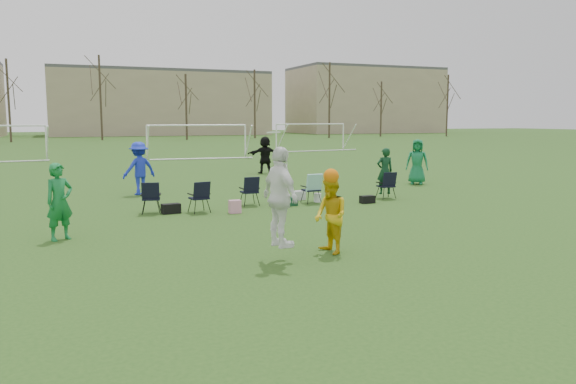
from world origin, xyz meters
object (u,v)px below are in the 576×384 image
goal_mid (197,132)px  center_contest (302,205)px  fielder_green_near (59,202)px  fielder_blue (139,168)px  fielder_green_far (417,162)px  fielder_black (265,155)px  goal_right (311,129)px

goal_mid → center_contest: bearing=-95.3°
fielder_green_near → goal_mid: 28.74m
center_contest → goal_mid: (5.03, 30.85, 0.80)m
fielder_blue → fielder_green_far: size_ratio=1.01×
fielder_green_far → fielder_blue: bearing=-148.7°
center_contest → goal_mid: bearing=80.7°
fielder_green_near → fielder_black: 17.03m
fielder_green_near → center_contest: size_ratio=0.70×
fielder_blue → fielder_green_far: fielder_blue is taller
fielder_green_far → goal_right: (7.00, 26.56, 0.93)m
fielder_green_far → goal_right: bearing=111.7°
center_contest → fielder_black: bearing=72.5°
fielder_black → goal_right: size_ratio=0.27×
fielder_blue → goal_mid: 20.68m
fielder_blue → center_contest: size_ratio=0.77×
fielder_black → goal_mid: size_ratio=0.26×
goal_mid → fielder_green_far: bearing=-72.3°
fielder_blue → fielder_black: 9.54m
goal_right → fielder_green_near: bearing=-131.2°
fielder_blue → center_contest: center_contest is taller
center_contest → fielder_blue: bearing=98.8°
fielder_blue → fielder_black: bearing=-159.7°
fielder_green_far → goal_right: goal_right is taller
fielder_blue → center_contest: (1.76, -11.34, 0.12)m
goal_mid → fielder_green_near: bearing=-105.5°
fielder_black → center_contest: center_contest is taller
fielder_green_far → center_contest: center_contest is taller
fielder_green_near → goal_mid: size_ratio=0.25×
goal_mid → goal_right: 13.42m
fielder_green_near → fielder_blue: size_ratio=0.92×
goal_mid → fielder_black: bearing=-83.9°
fielder_blue → goal_right: goal_right is taller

